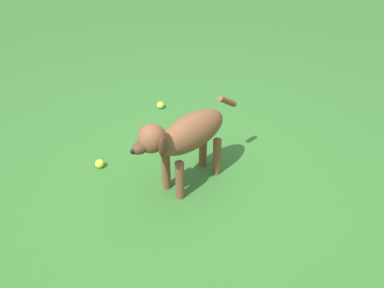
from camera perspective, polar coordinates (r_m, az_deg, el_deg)
ground at (r=2.60m, az=-0.48°, el=-7.83°), size 14.00×14.00×0.00m
dog at (r=2.43m, az=-0.91°, el=1.20°), size 0.80×0.55×0.62m
tennis_ball_0 at (r=2.89m, az=-13.87°, el=-2.92°), size 0.07×0.07×0.07m
tennis_ball_1 at (r=3.52m, az=-4.82°, el=5.92°), size 0.07×0.07×0.07m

